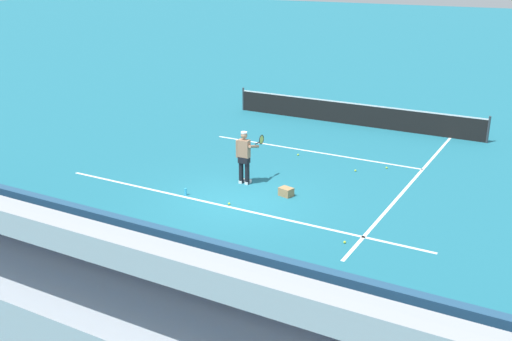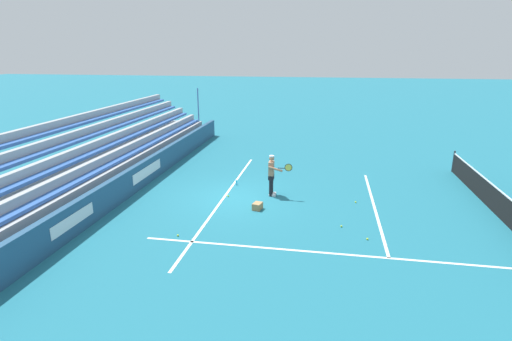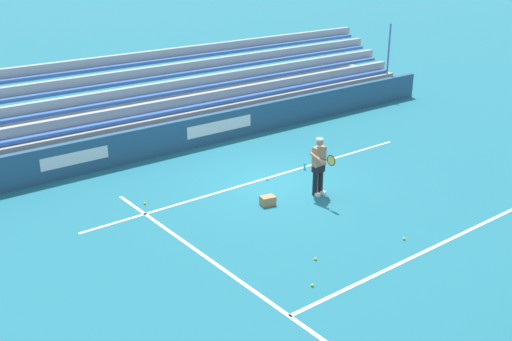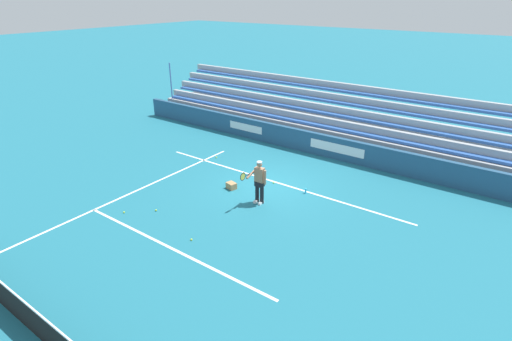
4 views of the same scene
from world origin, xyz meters
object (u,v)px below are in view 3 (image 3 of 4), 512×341
Objects in this scene: tennis_ball_midcourt at (267,179)px; water_bottle at (305,166)px; tennis_player at (319,166)px; tennis_ball_on_baseline at (404,239)px; tennis_ball_near_player at (145,203)px; tennis_ball_stray_back at (312,285)px; tennis_ball_toward_net at (316,259)px; ball_box_cardboard at (268,201)px.

water_bottle reaches higher than tennis_ball_midcourt.
tennis_player is 2.01m from tennis_ball_midcourt.
tennis_ball_midcourt is at bearing -74.58° from tennis_player.
tennis_ball_on_baseline and tennis_ball_near_player have the same top height.
tennis_ball_toward_net is at bearing -136.62° from tennis_ball_stray_back.
tennis_ball_midcourt is (-3.07, -5.33, 0.00)m from tennis_ball_stray_back.
ball_box_cardboard is 6.06× the size of tennis_ball_midcourt.
tennis_ball_on_baseline is at bearing 75.39° from water_bottle.
tennis_player reaches higher than water_bottle.
tennis_ball_near_player is at bearing -82.41° from tennis_ball_stray_back.
tennis_player is at bearing -134.78° from tennis_ball_stray_back.
tennis_player is 5.11m from tennis_ball_stray_back.
tennis_ball_stray_back is at bearing 43.38° from tennis_ball_toward_net.
tennis_ball_near_player is (2.72, -2.16, -0.10)m from ball_box_cardboard.
tennis_ball_near_player and tennis_ball_midcourt have the same top height.
tennis_player is at bearing 168.89° from ball_box_cardboard.
water_bottle is at bearing -104.61° from tennis_ball_on_baseline.
ball_box_cardboard is 6.06× the size of tennis_ball_near_player.
tennis_player is 25.98× the size of tennis_ball_near_player.
ball_box_cardboard reaches higher than tennis_ball_stray_back.
tennis_ball_on_baseline is (0.28, 3.41, -0.86)m from tennis_player.
tennis_player reaches higher than tennis_ball_midcourt.
tennis_ball_toward_net is at bearing 70.85° from ball_box_cardboard.
tennis_ball_toward_net is at bearing -14.30° from tennis_ball_on_baseline.
tennis_ball_stray_back is 7.05m from water_bottle.
tennis_ball_toward_net is 5.91m from water_bottle.
tennis_player is 7.80× the size of water_bottle.
tennis_ball_near_player is 3.94m from tennis_ball_midcourt.
tennis_ball_midcourt and tennis_ball_toward_net have the same top height.
tennis_ball_on_baseline and tennis_ball_toward_net have the same top height.
tennis_player reaches higher than tennis_ball_toward_net.
tennis_ball_stray_back and tennis_ball_midcourt have the same top height.
ball_box_cardboard is 3.48m from tennis_ball_near_player.
tennis_ball_near_player is 1.00× the size of tennis_ball_toward_net.
tennis_ball_on_baseline is 5.17m from tennis_ball_midcourt.
tennis_ball_near_player is at bearing -29.64° from tennis_player.
ball_box_cardboard is (1.63, -0.32, -0.76)m from tennis_player.
tennis_ball_midcourt is 1.00× the size of tennis_ball_toward_net.
tennis_ball_near_player is (4.36, -2.48, -0.86)m from tennis_player.
ball_box_cardboard is 4.35m from tennis_ball_stray_back.
tennis_player is at bearing 150.36° from tennis_ball_near_player.
water_bottle is (-2.70, -1.43, -0.02)m from ball_box_cardboard.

